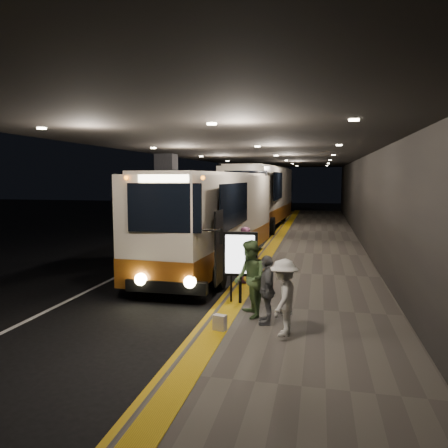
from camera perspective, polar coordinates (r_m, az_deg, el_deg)
The scene contains 19 objects.
ground at distance 15.12m, azimuth -7.15°, elevation -6.95°, with size 90.00×90.00×0.00m, color black.
lane_line_white at distance 20.33m, azimuth -7.23°, elevation -3.56°, with size 0.12×50.00×0.01m, color silver.
kerb_stripe_yellow at distance 19.35m, azimuth 4.45°, elevation -4.02°, with size 0.18×50.00×0.01m, color gold.
sidewalk at distance 19.17m, azimuth 11.59°, elevation -4.02°, with size 4.50×50.00×0.15m, color #514C44.
tactile_strip at distance 19.27m, azimuth 5.93°, elevation -3.63°, with size 0.50×50.00×0.01m, color gold.
terminal_wall at distance 18.99m, azimuth 18.61°, elevation 4.57°, with size 0.10×50.00×6.00m, color black.
support_columns at distance 19.04m, azimuth -7.48°, elevation 2.44°, with size 0.80×24.80×4.40m.
canopy at distance 19.07m, azimuth 5.02°, elevation 9.69°, with size 9.00×50.00×0.40m, color black.
coach_main at distance 16.80m, azimuth -1.29°, elevation 0.19°, with size 3.04×11.29×3.49m.
coach_second at distance 29.98m, azimuth 4.85°, elevation 3.29°, with size 3.33×12.94×4.03m.
coach_third at distance 44.40m, azimuth 7.03°, elevation 3.89°, with size 2.80×11.42×3.56m.
passenger_boarding at distance 13.56m, azimuth 3.03°, elevation -4.05°, with size 0.63×0.41×1.73m, color #AE5186.
passenger_waiting_green at distance 10.24m, azimuth 3.42°, elevation -7.16°, with size 0.88×0.54×1.81m, color #486638.
passenger_waiting_white at distance 9.21m, azimuth 7.81°, elevation -9.45°, with size 1.03×0.48×1.59m, color #BBBBB5.
passenger_waiting_grey at distance 9.84m, azimuth 5.61°, elevation -8.51°, with size 0.91×0.47×1.55m, color #56585C.
bag_polka at distance 10.67m, azimuth 8.17°, elevation -10.86°, with size 0.25×0.11×0.31m, color black.
bag_plain at distance 9.53m, azimuth -0.55°, elevation -12.78°, with size 0.28×0.16×0.34m, color silver.
info_sign at distance 11.23m, azimuth 2.14°, elevation -4.11°, with size 0.89×0.19×1.87m.
stanchion_post at distance 11.47m, azimuth 0.94°, elevation -7.40°, with size 0.05×0.05×1.15m, color black.
Camera 1 is at (4.96, -13.87, 3.41)m, focal length 35.00 mm.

